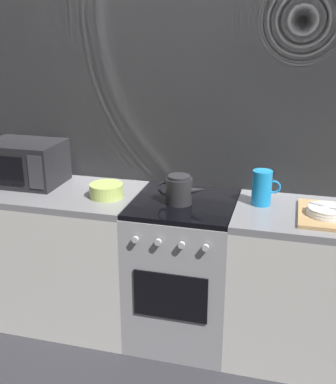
# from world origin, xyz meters

# --- Properties ---
(ground_plane) EXTENTS (8.00, 8.00, 0.00)m
(ground_plane) POSITION_xyz_m (0.00, 0.00, 0.00)
(ground_plane) COLOR #2D2D33
(back_wall) EXTENTS (3.60, 0.05, 2.40)m
(back_wall) POSITION_xyz_m (0.00, 0.32, 1.20)
(back_wall) COLOR gray
(back_wall) RESTS_ON ground_plane
(counter_left) EXTENTS (1.20, 0.60, 0.90)m
(counter_left) POSITION_xyz_m (-0.90, 0.00, 0.45)
(counter_left) COLOR silver
(counter_left) RESTS_ON ground_plane
(stove_unit) EXTENTS (0.60, 0.63, 0.90)m
(stove_unit) POSITION_xyz_m (-0.00, -0.00, 0.45)
(stove_unit) COLOR #9E9EA3
(stove_unit) RESTS_ON ground_plane
(microwave) EXTENTS (0.46, 0.35, 0.27)m
(microwave) POSITION_xyz_m (-1.05, 0.07, 1.04)
(microwave) COLOR black
(microwave) RESTS_ON counter_left
(kettle) EXTENTS (0.28, 0.15, 0.17)m
(kettle) POSITION_xyz_m (-0.02, -0.03, 0.98)
(kettle) COLOR #262628
(kettle) RESTS_ON stove_unit
(mixing_bowl) EXTENTS (0.20, 0.20, 0.08)m
(mixing_bowl) POSITION_xyz_m (-0.46, -0.04, 0.94)
(mixing_bowl) COLOR #B7D166
(mixing_bowl) RESTS_ON counter_left
(pitcher) EXTENTS (0.16, 0.11, 0.20)m
(pitcher) POSITION_xyz_m (0.44, 0.07, 1.00)
(pitcher) COLOR #198CD8
(pitcher) RESTS_ON counter_right
(dish_pile) EXTENTS (0.30, 0.40, 0.07)m
(dish_pile) POSITION_xyz_m (0.79, -0.04, 0.92)
(dish_pile) COLOR tan
(dish_pile) RESTS_ON counter_right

